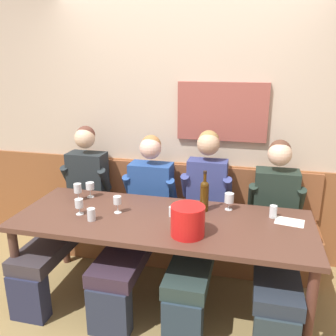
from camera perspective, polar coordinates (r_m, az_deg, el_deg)
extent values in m
cube|color=olive|center=(3.10, -1.59, -22.00)|extent=(6.80, 6.80, 0.02)
cube|color=#C6B39C|center=(3.51, 2.94, 8.14)|extent=(6.80, 0.08, 2.80)
cube|color=#944A40|center=(3.40, 8.61, 8.83)|extent=(0.84, 0.04, 0.54)
cube|color=brown|center=(3.72, 2.56, -6.22)|extent=(6.80, 0.03, 0.95)
cube|color=brown|center=(3.63, 1.80, -11.28)|extent=(2.60, 0.42, 0.44)
cube|color=brown|center=(3.52, 1.84, -7.77)|extent=(2.55, 0.39, 0.05)
cube|color=brown|center=(3.60, 2.50, -2.91)|extent=(2.60, 0.04, 0.45)
cube|color=#523227|center=(2.81, -1.00, -8.39)|extent=(2.30, 0.87, 0.04)
cylinder|color=#51342A|center=(3.14, -22.93, -14.79)|extent=(0.07, 0.07, 0.72)
cylinder|color=#572F24|center=(2.66, 21.59, -20.99)|extent=(0.07, 0.07, 0.72)
cylinder|color=#502E24|center=(3.66, -16.23, -9.30)|extent=(0.07, 0.07, 0.72)
cylinder|color=#542E23|center=(3.26, 20.00, -13.17)|extent=(0.07, 0.07, 0.72)
cube|color=#242741|center=(3.11, -21.29, -18.58)|extent=(0.28, 0.14, 0.38)
cube|color=#363035|center=(3.35, -16.80, -10.53)|extent=(0.31, 1.12, 0.11)
cube|color=#21282B|center=(3.70, -12.62, -1.83)|extent=(0.37, 0.22, 0.56)
sphere|color=#D6B492|center=(3.58, -13.14, 4.64)|extent=(0.20, 0.20, 0.20)
sphere|color=brown|center=(3.60, -12.99, 5.12)|extent=(0.18, 0.18, 0.18)
cylinder|color=#21282B|center=(3.75, -15.68, -1.32)|extent=(0.08, 0.20, 0.27)
cylinder|color=#21282B|center=(3.57, -10.08, -1.83)|extent=(0.08, 0.20, 0.27)
cube|color=#262D40|center=(2.83, -9.31, -21.51)|extent=(0.31, 0.14, 0.38)
cube|color=#342534|center=(3.09, -5.82, -12.32)|extent=(0.34, 1.12, 0.11)
cube|color=#24478C|center=(3.48, -2.68, -3.22)|extent=(0.41, 0.22, 0.50)
sphere|color=beige|center=(3.35, -2.83, 3.16)|extent=(0.21, 0.21, 0.21)
sphere|color=#A57140|center=(3.37, -2.71, 3.69)|extent=(0.19, 0.19, 0.19)
cylinder|color=#24478C|center=(3.50, -6.28, -2.88)|extent=(0.08, 0.20, 0.27)
cylinder|color=#24478C|center=(3.38, 0.60, -3.49)|extent=(0.08, 0.20, 0.27)
cube|color=#243442|center=(2.70, 2.32, -23.47)|extent=(0.27, 0.14, 0.38)
cube|color=#263634|center=(2.97, 4.40, -13.53)|extent=(0.30, 1.13, 0.11)
cube|color=navy|center=(3.36, 6.22, -3.40)|extent=(0.36, 0.18, 0.57)
sphere|color=tan|center=(3.23, 6.45, 3.81)|extent=(0.21, 0.21, 0.21)
sphere|color=olive|center=(3.25, 6.52, 4.35)|extent=(0.19, 0.19, 0.19)
cylinder|color=navy|center=(3.35, 2.88, -2.82)|extent=(0.08, 0.20, 0.27)
cylinder|color=navy|center=(3.30, 9.47, -3.32)|extent=(0.08, 0.20, 0.27)
cube|color=#242D39|center=(2.95, 16.74, -14.51)|extent=(0.32, 1.12, 0.11)
cube|color=#1F2D25|center=(3.36, 16.77, -4.59)|extent=(0.38, 0.23, 0.51)
sphere|color=beige|center=(3.23, 17.40, 2.12)|extent=(0.21, 0.21, 0.21)
sphere|color=#543426|center=(3.24, 17.41, 2.67)|extent=(0.19, 0.19, 0.19)
cylinder|color=#1F2D25|center=(3.30, 13.35, -4.29)|extent=(0.08, 0.20, 0.27)
cylinder|color=#1F2D25|center=(3.33, 20.29, -4.74)|extent=(0.08, 0.20, 0.27)
cylinder|color=red|center=(2.51, 3.17, -8.39)|extent=(0.24, 0.24, 0.22)
cylinder|color=#42290A|center=(2.91, 5.80, -4.90)|extent=(0.07, 0.07, 0.21)
sphere|color=#42290A|center=(2.87, 5.87, -2.78)|extent=(0.07, 0.07, 0.07)
cylinder|color=#42290A|center=(2.85, 5.90, -1.75)|extent=(0.03, 0.03, 0.09)
cylinder|color=black|center=(2.83, 5.94, -0.68)|extent=(0.03, 0.03, 0.02)
cylinder|color=silver|center=(2.99, 9.63, -6.51)|extent=(0.06, 0.06, 0.00)
cylinder|color=silver|center=(2.98, 9.66, -5.95)|extent=(0.01, 0.01, 0.06)
cylinder|color=silver|center=(2.95, 9.73, -4.72)|extent=(0.08, 0.08, 0.08)
cylinder|color=#EAD27F|center=(2.96, 9.70, -5.22)|extent=(0.07, 0.07, 0.02)
cylinder|color=silver|center=(3.23, -14.08, -4.97)|extent=(0.06, 0.06, 0.00)
cylinder|color=silver|center=(3.22, -14.12, -4.37)|extent=(0.01, 0.01, 0.07)
cylinder|color=silver|center=(3.19, -14.22, -3.13)|extent=(0.07, 0.07, 0.08)
cylinder|color=#ECCF7E|center=(3.20, -14.18, -3.65)|extent=(0.06, 0.06, 0.02)
cylinder|color=silver|center=(3.28, -12.22, -4.50)|extent=(0.06, 0.06, 0.00)
cylinder|color=silver|center=(3.27, -12.26, -3.89)|extent=(0.01, 0.01, 0.07)
cylinder|color=silver|center=(3.24, -12.34, -2.79)|extent=(0.07, 0.07, 0.06)
cylinder|color=#E4D280|center=(3.25, -12.31, -3.14)|extent=(0.06, 0.06, 0.02)
cylinder|color=silver|center=(2.95, -13.87, -7.12)|extent=(0.06, 0.06, 0.00)
cylinder|color=silver|center=(2.94, -13.92, -6.59)|extent=(0.01, 0.01, 0.06)
cylinder|color=silver|center=(2.92, -14.00, -5.47)|extent=(0.07, 0.07, 0.07)
cylinder|color=#EECE8B|center=(2.93, -13.97, -5.91)|extent=(0.06, 0.06, 0.02)
cylinder|color=silver|center=(2.92, -8.00, -7.02)|extent=(0.06, 0.06, 0.00)
cylinder|color=silver|center=(2.91, -8.03, -6.32)|extent=(0.01, 0.01, 0.07)
cylinder|color=silver|center=(2.88, -8.08, -5.08)|extent=(0.06, 0.06, 0.06)
cylinder|color=silver|center=(2.81, -12.13, -7.26)|extent=(0.06, 0.06, 0.10)
cylinder|color=silver|center=(2.91, 16.43, -6.68)|extent=(0.06, 0.06, 0.10)
cylinder|color=silver|center=(2.82, 0.78, -6.96)|extent=(0.07, 0.07, 0.08)
cube|color=white|center=(2.79, 3.47, -8.08)|extent=(0.21, 0.15, 0.00)
cube|color=white|center=(2.89, 18.81, -8.13)|extent=(0.23, 0.18, 0.00)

